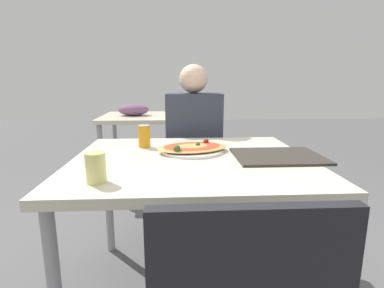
{
  "coord_description": "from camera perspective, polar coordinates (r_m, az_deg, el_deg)",
  "views": [
    {
      "loc": [
        -0.08,
        -1.41,
        1.12
      ],
      "look_at": [
        0.01,
        0.04,
        0.81
      ],
      "focal_mm": 28.0,
      "sensor_mm": 36.0,
      "label": 1
    }
  ],
  "objects": [
    {
      "name": "dining_table",
      "position": [
        1.48,
        -0.14,
        -5.24
      ],
      "size": [
        1.14,
        1.0,
        0.75
      ],
      "color": "beige",
      "rests_on": "ground_plane"
    },
    {
      "name": "chair_far_seated",
      "position": [
        2.33,
        0.12,
        -2.88
      ],
      "size": [
        0.4,
        0.4,
        0.91
      ],
      "rotation": [
        0.0,
        0.0,
        3.14
      ],
      "color": "black",
      "rests_on": "ground_plane"
    },
    {
      "name": "person_seated",
      "position": [
        2.17,
        0.3,
        1.6
      ],
      "size": [
        0.4,
        0.26,
        1.23
      ],
      "rotation": [
        0.0,
        0.0,
        3.14
      ],
      "color": "#2D2D38",
      "rests_on": "ground_plane"
    },
    {
      "name": "pizza_main",
      "position": [
        1.57,
        0.03,
        -0.82
      ],
      "size": [
        0.43,
        0.35,
        0.06
      ],
      "color": "white",
      "rests_on": "dining_table"
    },
    {
      "name": "soda_can",
      "position": [
        1.7,
        -9.09,
        1.48
      ],
      "size": [
        0.07,
        0.07,
        0.12
      ],
      "color": "orange",
      "rests_on": "dining_table"
    },
    {
      "name": "drink_glass",
      "position": [
        1.16,
        -17.85,
        -4.31
      ],
      "size": [
        0.07,
        0.07,
        0.11
      ],
      "color": "#E0DB7F",
      "rests_on": "dining_table"
    },
    {
      "name": "serving_tray",
      "position": [
        1.53,
        16.03,
        -2.22
      ],
      "size": [
        0.42,
        0.33,
        0.01
      ],
      "color": "#332D28",
      "rests_on": "dining_table"
    },
    {
      "name": "background_table",
      "position": [
        3.22,
        -7.81,
        4.42
      ],
      "size": [
        1.1,
        0.8,
        0.87
      ],
      "color": "beige",
      "rests_on": "ground_plane"
    }
  ]
}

